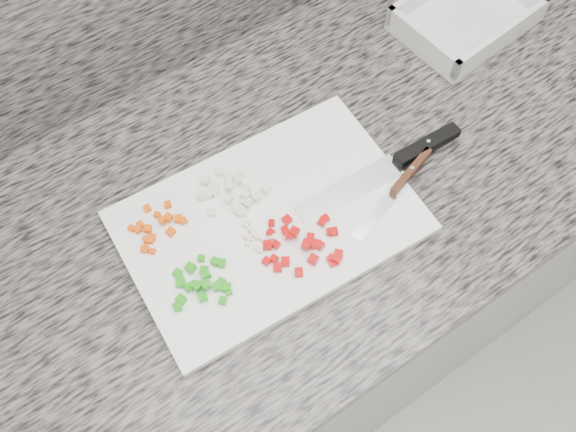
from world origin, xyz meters
name	(u,v)px	position (x,y,z in m)	size (l,w,h in m)	color
cabinet	(303,283)	(0.00, 1.44, 0.43)	(3.92, 0.62, 0.86)	beige
countertop	(309,175)	(0.00, 1.44, 0.88)	(3.96, 0.64, 0.04)	#605B55
cutting_board	(269,222)	(-0.10, 1.40, 0.91)	(0.42, 0.28, 0.01)	white
carrot_pile	(156,227)	(-0.25, 1.47, 0.92)	(0.08, 0.08, 0.02)	#F15105
onion_pile	(233,194)	(-0.13, 1.46, 0.92)	(0.10, 0.09, 0.02)	silver
green_pepper_pile	(202,283)	(-0.24, 1.36, 0.92)	(0.10, 0.08, 0.02)	#1A9C0E
red_pepper_pile	(304,245)	(-0.09, 1.33, 0.92)	(0.12, 0.12, 0.02)	#C00402
garlic_pile	(255,238)	(-0.14, 1.38, 0.92)	(0.04, 0.06, 0.01)	#F9EBC0
chef_knife	(401,160)	(0.12, 1.36, 0.92)	(0.29, 0.05, 0.02)	silver
paring_knife	(402,182)	(0.09, 1.33, 0.92)	(0.19, 0.07, 0.02)	silver
tray	(466,17)	(0.40, 1.53, 0.92)	(0.24, 0.19, 0.05)	silver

